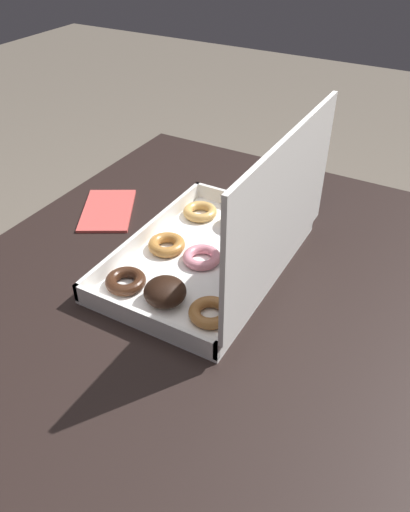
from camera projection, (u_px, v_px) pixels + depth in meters
ground_plane at (214, 486)px, 1.31m from camera, size 8.00×8.00×0.00m
dining_table at (218, 320)px, 0.95m from camera, size 0.98×0.89×0.71m
donut_box at (223, 245)px, 0.88m from camera, size 0.41×0.28×0.28m
coffee_mug at (288, 178)px, 1.07m from camera, size 0.09×0.09×0.11m
paper_napkin at (108, 210)px, 1.07m from camera, size 0.20×0.17×0.01m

